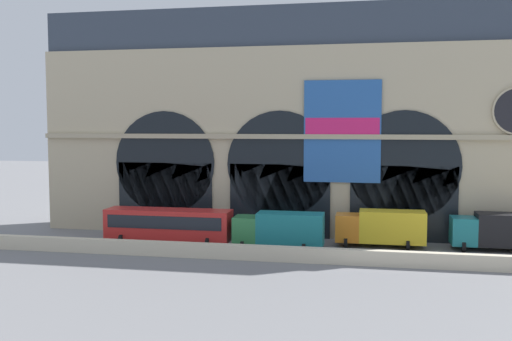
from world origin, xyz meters
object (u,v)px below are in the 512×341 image
object	(u,v)px
bus_midwest	(168,224)
box_truck_mideast	(381,227)
box_truck_center	(280,230)
box_truck_east	(500,230)

from	to	relation	value
bus_midwest	box_truck_mideast	size ratio (longest dim) A/B	1.47
box_truck_center	box_truck_mideast	xyz separation A→B (m)	(8.35, 2.78, 0.00)
box_truck_center	box_truck_mideast	size ratio (longest dim) A/B	1.00
box_truck_mideast	box_truck_east	size ratio (longest dim) A/B	1.00
box_truck_east	box_truck_center	bearing A→B (deg)	-170.37
box_truck_mideast	box_truck_east	xyz separation A→B (m)	(9.56, 0.26, 0.00)
bus_midwest	box_truck_east	world-z (taller)	box_truck_east
box_truck_mideast	box_truck_center	bearing A→B (deg)	-161.56
box_truck_center	box_truck_east	world-z (taller)	same
box_truck_center	bus_midwest	bearing A→B (deg)	179.46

